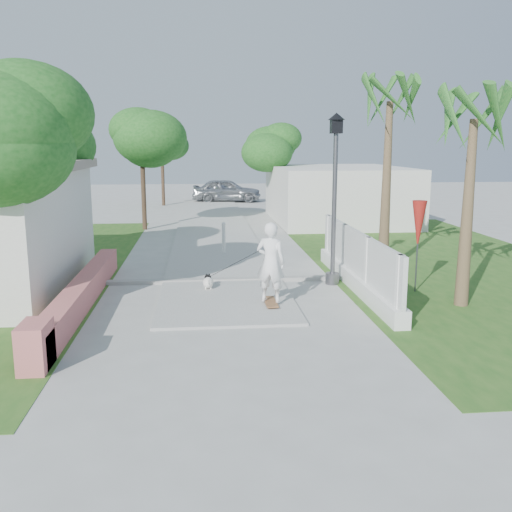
{
  "coord_description": "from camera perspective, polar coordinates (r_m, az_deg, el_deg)",
  "views": [
    {
      "loc": [
        -0.55,
        -8.99,
        3.66
      ],
      "look_at": [
        0.71,
        3.97,
        1.1
      ],
      "focal_mm": 40.0,
      "sensor_mm": 36.0,
      "label": 1
    }
  ],
  "objects": [
    {
      "name": "dog",
      "position": [
        14.56,
        -4.82,
        -2.6
      ],
      "size": [
        0.27,
        0.59,
        0.4
      ],
      "rotation": [
        0.0,
        0.0,
        0.02
      ],
      "color": "white",
      "rests_on": "ground"
    },
    {
      "name": "tree_path_right",
      "position": [
        29.22,
        1.89,
        10.79
      ],
      "size": [
        3.0,
        3.0,
        4.79
      ],
      "color": "#4C3826",
      "rests_on": "ground"
    },
    {
      "name": "palm_far",
      "position": [
        16.35,
        13.2,
        13.73
      ],
      "size": [
        1.8,
        1.8,
        5.3
      ],
      "color": "brown",
      "rests_on": "ground"
    },
    {
      "name": "ground",
      "position": [
        9.72,
        -1.93,
        -10.99
      ],
      "size": [
        90.0,
        90.0,
        0.0
      ],
      "primitive_type": "plane",
      "color": "#B7B7B2",
      "rests_on": "ground"
    },
    {
      "name": "building_right",
      "position": [
        27.88,
        8.1,
        6.15
      ],
      "size": [
        6.0,
        8.0,
        2.6
      ],
      "primitive_type": "cube",
      "color": "silver",
      "rests_on": "ground"
    },
    {
      "name": "tree_path_far",
      "position": [
        35.05,
        -9.38,
        11.24
      ],
      "size": [
        3.2,
        3.2,
        5.17
      ],
      "color": "#4C3826",
      "rests_on": "ground"
    },
    {
      "name": "street_lamp",
      "position": [
        14.95,
        7.86,
        6.28
      ],
      "size": [
        0.44,
        0.44,
        4.44
      ],
      "color": "#59595E",
      "rests_on": "ground"
    },
    {
      "name": "pink_wall",
      "position": [
        13.27,
        -17.36,
        -4.01
      ],
      "size": [
        0.45,
        8.2,
        0.8
      ],
      "color": "#CB6868",
      "rests_on": "ground"
    },
    {
      "name": "patio_umbrella",
      "position": [
        14.65,
        15.95,
        2.95
      ],
      "size": [
        0.36,
        0.36,
        2.3
      ],
      "color": "#59595E",
      "rests_on": "ground"
    },
    {
      "name": "tree_left_near",
      "position": [
        12.6,
        -24.19,
        10.9
      ],
      "size": [
        3.6,
        3.6,
        5.28
      ],
      "color": "#4C3826",
      "rests_on": "ground"
    },
    {
      "name": "tree_left_mid",
      "position": [
        18.16,
        -21.64,
        9.84
      ],
      "size": [
        3.2,
        3.2,
        4.85
      ],
      "color": "#4C3826",
      "rests_on": "ground"
    },
    {
      "name": "lattice_fence",
      "position": [
        14.87,
        9.98,
        -1.14
      ],
      "size": [
        0.35,
        7.0,
        1.5
      ],
      "color": "white",
      "rests_on": "ground"
    },
    {
      "name": "grass_right",
      "position": [
        18.95,
        18.05,
        -0.55
      ],
      "size": [
        8.0,
        20.0,
        0.01
      ],
      "primitive_type": "cube",
      "color": "#295A1C",
      "rests_on": "ground"
    },
    {
      "name": "skateboarder",
      "position": [
        13.58,
        -1.63,
        -0.87
      ],
      "size": [
        1.8,
        2.27,
        1.95
      ],
      "rotation": [
        0.0,
        0.0,
        2.73
      ],
      "color": "#8F5C39",
      "rests_on": "ground"
    },
    {
      "name": "parked_car",
      "position": [
        36.99,
        -2.95,
        6.58
      ],
      "size": [
        4.48,
        2.06,
        1.49
      ],
      "primitive_type": "imported",
      "rotation": [
        0.0,
        0.0,
        1.5
      ],
      "color": "#96979D",
      "rests_on": "ground"
    },
    {
      "name": "tree_path_left",
      "position": [
        25.09,
        -11.33,
        11.28
      ],
      "size": [
        3.4,
        3.4,
        5.23
      ],
      "color": "#4C3826",
      "rests_on": "ground"
    },
    {
      "name": "bollard",
      "position": [
        19.25,
        -3.25,
        1.91
      ],
      "size": [
        0.14,
        0.14,
        1.09
      ],
      "color": "white",
      "rests_on": "ground"
    },
    {
      "name": "curb",
      "position": [
        15.43,
        -3.36,
        -2.43
      ],
      "size": [
        6.5,
        0.25,
        0.1
      ],
      "primitive_type": "cube",
      "color": "#999993",
      "rests_on": "ground"
    },
    {
      "name": "palm_near",
      "position": [
        13.57,
        20.91,
        11.65
      ],
      "size": [
        1.8,
        1.8,
        4.7
      ],
      "color": "brown",
      "rests_on": "ground"
    },
    {
      "name": "path_strip",
      "position": [
        29.22,
        -4.44,
        3.95
      ],
      "size": [
        3.2,
        36.0,
        0.06
      ],
      "primitive_type": "cube",
      "color": "#B7B7B2",
      "rests_on": "ground"
    }
  ]
}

